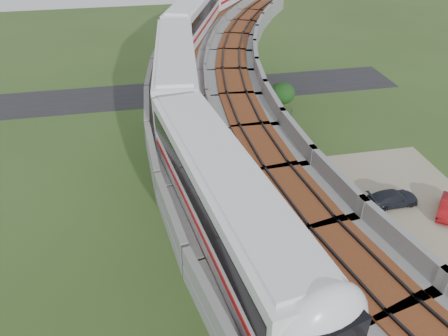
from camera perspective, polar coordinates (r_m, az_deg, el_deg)
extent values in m
plane|color=#364F1F|center=(34.00, -0.72, -10.50)|extent=(160.00, 160.00, 0.00)
cube|color=gray|center=(37.15, 21.92, -8.92)|extent=(18.00, 26.00, 0.04)
cube|color=#232326|center=(59.17, -6.15, 9.77)|extent=(60.00, 8.00, 0.03)
cube|color=#99968E|center=(60.67, 2.29, 14.78)|extent=(2.86, 2.93, 8.40)
cube|color=#99968E|center=(59.31, 2.40, 19.18)|extent=(7.21, 5.74, 1.20)
cube|color=#99968E|center=(39.93, -2.23, 4.37)|extent=(2.35, 2.51, 8.40)
cube|color=#99968E|center=(37.84, -2.39, 10.73)|extent=(7.31, 3.58, 1.20)
cube|color=#99968E|center=(24.30, 6.28, -19.78)|extent=(2.35, 2.51, 8.40)
cube|color=#99968E|center=(20.68, 7.10, -11.78)|extent=(7.31, 3.58, 1.20)
cube|color=gray|center=(53.47, 0.56, 18.72)|extent=(16.42, 20.91, 0.80)
cube|color=gray|center=(54.45, -4.10, 19.89)|extent=(8.66, 17.08, 1.00)
cube|color=gray|center=(52.37, 5.39, 19.28)|extent=(8.66, 17.08, 1.00)
cube|color=brown|center=(53.93, -1.84, 19.34)|extent=(10.68, 18.08, 0.12)
cube|color=black|center=(53.90, -1.84, 19.46)|extent=(9.69, 17.59, 0.12)
cube|color=brown|center=(52.86, 3.00, 19.02)|extent=(10.68, 18.08, 0.12)
cube|color=black|center=(52.83, 3.01, 19.15)|extent=(9.69, 17.59, 0.12)
cube|color=gray|center=(36.25, -2.43, 11.39)|extent=(11.77, 20.03, 0.80)
cube|color=gray|center=(36.18, -9.45, 12.46)|extent=(3.22, 18.71, 1.00)
cube|color=gray|center=(36.17, 4.54, 12.80)|extent=(3.22, 18.71, 1.00)
cube|color=brown|center=(36.15, -6.01, 11.96)|extent=(5.44, 19.05, 0.12)
cube|color=black|center=(36.10, -6.03, 12.14)|extent=(4.35, 18.88, 0.12)
cube|color=brown|center=(36.14, 1.12, 12.13)|extent=(5.44, 19.05, 0.12)
cube|color=black|center=(36.09, 1.12, 12.31)|extent=(4.35, 18.88, 0.12)
cube|color=gray|center=(20.84, 5.67, -7.47)|extent=(11.77, 20.03, 0.80)
cube|color=gray|center=(19.14, -6.07, -8.31)|extent=(3.22, 18.71, 1.00)
cube|color=gray|center=(22.17, 15.95, -2.97)|extent=(3.22, 18.71, 1.00)
cube|color=brown|center=(19.87, -0.08, -7.93)|extent=(5.44, 19.05, 0.12)
cube|color=black|center=(19.79, -0.08, -7.67)|extent=(4.35, 18.88, 0.12)
cube|color=brown|center=(21.42, 11.10, -5.12)|extent=(5.44, 19.05, 0.12)
cube|color=black|center=(21.34, 11.14, -4.87)|extent=(4.35, 18.88, 0.12)
cube|color=white|center=(18.70, -0.03, -3.93)|extent=(4.96, 15.24, 3.20)
cube|color=white|center=(17.72, -0.03, 0.44)|extent=(4.31, 14.41, 0.22)
cube|color=black|center=(18.43, -0.03, -2.82)|extent=(4.93, 14.65, 1.15)
cube|color=#B21411|center=(19.16, -0.03, -5.72)|extent=(4.93, 14.65, 0.30)
cube|color=black|center=(19.62, -0.03, -7.32)|extent=(3.83, 12.89, 0.28)
cube|color=white|center=(32.29, -6.31, 12.66)|extent=(4.14, 15.19, 3.20)
cube|color=white|center=(31.73, -6.50, 15.53)|extent=(3.53, 14.39, 0.22)
cube|color=black|center=(32.13, -6.36, 13.41)|extent=(4.14, 14.60, 1.15)
cube|color=#B21411|center=(32.56, -6.23, 11.43)|extent=(4.14, 14.60, 0.30)
cube|color=black|center=(32.83, -6.15, 10.28)|extent=(3.13, 12.87, 0.28)
cube|color=white|center=(47.07, -3.93, 19.42)|extent=(7.65, 15.02, 3.20)
cube|color=black|center=(46.97, -3.95, 19.95)|extent=(7.51, 14.48, 1.15)
cube|color=#B21411|center=(47.26, -3.89, 18.54)|extent=(7.51, 14.48, 0.30)
cube|color=black|center=(47.45, -3.86, 17.71)|extent=(6.13, 12.63, 0.28)
ellipsoid|color=white|center=(14.17, 12.42, -19.91)|extent=(3.69, 2.64, 3.64)
cylinder|color=#2D382D|center=(51.76, 8.78, 6.85)|extent=(0.08, 0.08, 1.50)
cube|color=#2D382D|center=(49.56, 8.68, 5.59)|extent=(1.69, 4.77, 1.40)
cylinder|color=#2D382D|center=(47.38, 8.71, 4.21)|extent=(0.08, 0.08, 1.50)
cube|color=#2D382D|center=(45.24, 8.90, 2.68)|extent=(1.23, 4.91, 1.40)
cylinder|color=#2D382D|center=(43.16, 9.25, 1.00)|extent=(0.08, 0.08, 1.50)
cube|color=#2D382D|center=(41.13, 9.81, -0.84)|extent=(0.75, 4.99, 1.40)
cylinder|color=#2D382D|center=(39.19, 10.59, -2.87)|extent=(0.08, 0.08, 1.50)
cube|color=#2D382D|center=(37.33, 11.63, -5.10)|extent=(0.27, 5.04, 1.40)
cylinder|color=#2D382D|center=(35.60, 12.97, -7.52)|extent=(0.08, 0.08, 1.50)
cube|color=#2D382D|center=(34.00, 14.64, -10.14)|extent=(0.27, 5.04, 1.40)
cylinder|color=#2D382D|center=(32.56, 16.69, -12.96)|extent=(0.08, 0.08, 1.50)
cube|color=#2D382D|center=(31.30, 19.16, -15.94)|extent=(0.75, 4.99, 1.40)
cylinder|color=#2D382D|center=(30.26, 22.09, -19.04)|extent=(0.08, 0.08, 1.50)
cylinder|color=#382314|center=(54.19, 7.51, 8.12)|extent=(0.18, 0.18, 1.34)
ellipsoid|color=#133C17|center=(53.53, 7.64, 9.66)|extent=(3.06, 3.06, 2.60)
cylinder|color=#382314|center=(48.57, 5.44, 5.02)|extent=(0.18, 0.18, 1.18)
ellipsoid|color=#133C17|center=(47.98, 5.52, 6.35)|extent=(2.28, 2.28, 1.94)
cylinder|color=#382314|center=(45.52, 6.03, 3.00)|extent=(0.18, 0.18, 1.32)
ellipsoid|color=#133C17|center=(44.88, 6.13, 4.43)|extent=(2.14, 2.14, 1.82)
cylinder|color=#382314|center=(40.42, 6.46, -1.43)|extent=(0.18, 0.18, 1.24)
ellipsoid|color=#133C17|center=(39.73, 6.57, 0.04)|extent=(2.07, 2.07, 1.76)
cylinder|color=#382314|center=(36.46, 8.80, -5.89)|extent=(0.18, 0.18, 1.43)
ellipsoid|color=#133C17|center=(35.50, 9.01, -3.94)|extent=(2.84, 2.84, 2.41)
cylinder|color=#382314|center=(31.84, 13.00, -14.08)|extent=(0.18, 0.18, 1.09)
ellipsoid|color=#133C17|center=(30.89, 13.31, -12.39)|extent=(2.63, 2.63, 2.24)
ellipsoid|color=#133C17|center=(28.19, 19.26, -18.87)|extent=(3.15, 3.15, 2.68)
imported|color=maroon|center=(41.22, 27.24, -4.60)|extent=(3.67, 3.90, 1.31)
imported|color=black|center=(40.42, 21.17, -3.68)|extent=(4.61, 2.02, 1.32)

